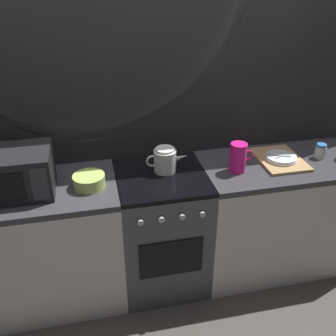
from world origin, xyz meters
The scene contains 11 objects.
ground_plane centered at (0.00, 0.00, 0.00)m, with size 8.00×8.00×0.00m, color #47423D.
back_wall centered at (0.00, 0.32, 1.20)m, with size 3.60×0.05×2.40m.
counter_left centered at (-0.90, 0.00, 0.45)m, with size 1.20×0.60×0.90m.
stove_unit centered at (0.00, 0.00, 0.45)m, with size 0.60×0.63×0.90m.
counter_right centered at (0.90, 0.00, 0.45)m, with size 1.20×0.60×0.90m.
microwave centered at (-0.90, -0.01, 1.04)m, with size 0.46×0.35×0.27m.
kettle centered at (0.04, 0.06, 0.98)m, with size 0.28×0.15×0.17m.
mixing_bowl centered at (-0.47, -0.04, 0.94)m, with size 0.20×0.20×0.08m, color #B7D166.
pitcher centered at (0.51, -0.05, 1.00)m, with size 0.16×0.11×0.20m.
dish_pile centered at (0.86, 0.02, 0.92)m, with size 0.30×0.40×0.06m.
spice_jar centered at (1.16, 0.01, 0.95)m, with size 0.08×0.08×0.10m.
Camera 1 is at (-0.42, -2.13, 2.16)m, focal length 40.70 mm.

